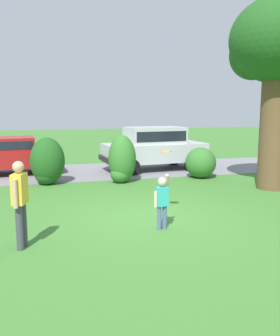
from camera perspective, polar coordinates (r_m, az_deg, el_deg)
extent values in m
plane|color=#3D752D|center=(9.21, 1.84, -7.84)|extent=(80.00, 80.00, 0.00)
cube|color=slate|center=(15.97, -5.48, -0.45)|extent=(28.00, 4.40, 0.02)
cylinder|color=brown|center=(13.02, 20.52, 5.49)|extent=(1.00, 1.00, 3.95)
ellipsoid|color=#1E511C|center=(13.19, 21.29, 18.41)|extent=(3.27, 3.27, 2.78)
ellipsoid|color=#1E511C|center=(13.52, 17.55, 16.61)|extent=(1.66, 1.66, 1.66)
ellipsoid|color=#1E511C|center=(13.47, -14.42, 1.08)|extent=(1.24, 1.25, 1.70)
ellipsoid|color=#1E511C|center=(13.47, -14.56, -0.98)|extent=(0.83, 0.83, 0.75)
ellipsoid|color=#33702B|center=(13.40, -2.84, 1.46)|extent=(1.03, 1.06, 1.76)
ellipsoid|color=#33702B|center=(13.38, -3.17, -0.98)|extent=(0.72, 0.72, 0.65)
ellipsoid|color=#33702B|center=(14.48, 9.57, 0.83)|extent=(1.20, 1.25, 1.21)
cube|color=maroon|center=(15.94, -20.47, 1.41)|extent=(4.32, 2.14, 0.64)
cube|color=maroon|center=(15.87, -19.45, 3.62)|extent=(1.79, 1.74, 0.56)
cube|color=black|center=(15.87, -19.45, 3.62)|extent=(1.66, 1.75, 0.34)
cylinder|color=black|center=(15.08, -15.52, -0.22)|extent=(0.61, 0.26, 0.60)
cylinder|color=black|center=(16.94, -15.93, 0.79)|extent=(0.61, 0.26, 0.60)
cube|color=black|center=(16.04, -12.78, 1.25)|extent=(0.25, 1.75, 0.20)
cube|color=silver|center=(16.10, 2.31, 2.50)|extent=(4.66, 2.27, 0.80)
cube|color=silver|center=(16.02, 2.33, 5.20)|extent=(2.62, 1.85, 0.72)
cube|color=black|center=(16.02, 2.33, 5.20)|extent=(2.43, 1.85, 0.43)
cylinder|color=black|center=(14.80, -1.28, 0.10)|extent=(0.70, 0.29, 0.68)
cylinder|color=black|center=(16.56, -3.42, 1.08)|extent=(0.70, 0.29, 0.68)
cylinder|color=black|center=(15.92, 8.25, 0.67)|extent=(0.70, 0.29, 0.68)
cylinder|color=black|center=(17.57, 5.31, 1.54)|extent=(0.70, 0.29, 0.68)
cube|color=black|center=(15.39, -5.59, 1.40)|extent=(0.29, 1.75, 0.20)
cube|color=black|center=(17.13, 9.39, 2.13)|extent=(0.29, 1.75, 0.20)
cylinder|color=#4C608C|center=(8.26, 3.04, -7.89)|extent=(0.10, 0.10, 0.55)
cylinder|color=#4C608C|center=(8.33, 3.91, -7.77)|extent=(0.10, 0.10, 0.55)
cube|color=#33B2B2|center=(8.16, 3.51, -4.51)|extent=(0.28, 0.20, 0.44)
sphere|color=beige|center=(8.09, 3.54, -2.17)|extent=(0.20, 0.20, 0.20)
cylinder|color=beige|center=(8.21, 4.36, -2.15)|extent=(0.18, 0.26, 0.39)
cylinder|color=beige|center=(8.10, 2.50, -4.97)|extent=(0.07, 0.07, 0.36)
cylinder|color=orange|center=(9.12, 4.13, 2.54)|extent=(0.28, 0.28, 0.06)
cylinder|color=yellow|center=(9.12, 4.13, 2.57)|extent=(0.15, 0.16, 0.05)
cylinder|color=#3F3F4C|center=(7.61, -17.96, -8.49)|extent=(0.14, 0.14, 0.90)
cylinder|color=#3F3F4C|center=(7.44, -18.51, -8.95)|extent=(0.14, 0.14, 0.90)
cube|color=gold|center=(7.33, -18.53, -3.13)|extent=(0.32, 0.41, 0.60)
sphere|color=tan|center=(7.26, -18.71, 0.19)|extent=(0.22, 0.22, 0.22)
cylinder|color=tan|center=(7.54, -17.91, -3.15)|extent=(0.09, 0.09, 0.55)
cylinder|color=tan|center=(7.15, -19.14, -3.90)|extent=(0.09, 0.09, 0.55)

